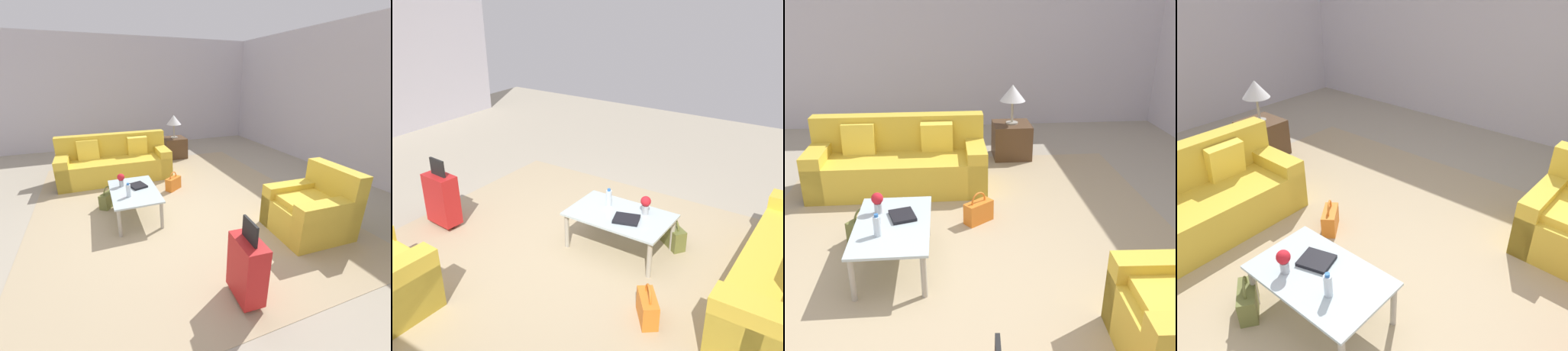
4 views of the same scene
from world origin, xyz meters
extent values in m
plane|color=#A89E89|center=(0.00, 0.00, 0.00)|extent=(12.00, 12.00, 0.00)
cube|color=silver|center=(0.00, 4.06, 1.55)|extent=(10.24, 0.12, 3.10)
cube|color=silver|center=(-5.06, 0.00, 1.55)|extent=(0.12, 8.00, 3.10)
cube|color=tan|center=(-0.60, 0.20, 0.00)|extent=(5.20, 4.40, 0.01)
cube|color=gold|center=(-2.10, -0.60, 0.23)|extent=(0.84, 2.18, 0.45)
cube|color=gold|center=(-2.41, -0.60, 0.45)|extent=(0.22, 2.18, 0.90)
cube|color=gold|center=(-2.10, 0.37, 0.30)|extent=(0.84, 0.24, 0.59)
cube|color=gold|center=(-2.10, -1.57, 0.30)|extent=(0.84, 0.24, 0.59)
cube|color=yellow|center=(-2.25, -0.11, 0.63)|extent=(0.18, 0.40, 0.41)
cube|color=yellow|center=(-2.25, -1.09, 0.63)|extent=(0.15, 0.40, 0.41)
cube|color=gold|center=(0.90, 1.60, 0.22)|extent=(0.90, 0.97, 0.44)
cube|color=gold|center=(0.92, 1.96, 0.45)|extent=(0.86, 0.24, 0.90)
cube|color=gold|center=(1.23, 1.58, 0.30)|extent=(0.24, 0.93, 0.60)
cube|color=gold|center=(0.57, 1.62, 0.30)|extent=(0.24, 0.93, 0.60)
cube|color=yellow|center=(0.90, 1.55, 0.48)|extent=(0.65, 0.69, 0.08)
cube|color=silver|center=(-0.40, -0.50, 0.42)|extent=(1.09, 0.67, 0.02)
cylinder|color=#ADA899|center=(-0.89, -0.22, 0.20)|extent=(0.05, 0.05, 0.40)
cylinder|color=#ADA899|center=(0.09, -0.22, 0.20)|extent=(0.05, 0.05, 0.40)
cylinder|color=#ADA899|center=(-0.89, -0.78, 0.20)|extent=(0.05, 0.05, 0.40)
cylinder|color=#ADA899|center=(0.09, -0.78, 0.20)|extent=(0.05, 0.05, 0.40)
cylinder|color=silver|center=(-0.20, -0.60, 0.52)|extent=(0.06, 0.06, 0.18)
cylinder|color=#2D6BBC|center=(-0.20, -0.60, 0.62)|extent=(0.04, 0.04, 0.02)
cube|color=black|center=(-0.52, -0.42, 0.44)|extent=(0.31, 0.28, 0.03)
cylinder|color=#B2B7BC|center=(-0.62, -0.65, 0.48)|extent=(0.07, 0.07, 0.10)
sphere|color=red|center=(-0.62, -0.65, 0.58)|extent=(0.11, 0.11, 0.11)
cube|color=#513823|center=(-3.20, 1.00, 0.26)|extent=(0.56, 0.56, 0.52)
cylinder|color=#ADA899|center=(-3.20, 1.00, 0.54)|extent=(0.18, 0.18, 0.02)
cylinder|color=#ADA899|center=(-3.20, 1.00, 0.71)|extent=(0.04, 0.04, 0.32)
cone|color=white|center=(-3.20, 1.00, 0.99)|extent=(0.38, 0.38, 0.24)
cube|color=red|center=(1.60, 0.20, 0.35)|extent=(0.41, 0.25, 0.60)
cube|color=black|center=(1.60, 0.20, 0.75)|extent=(0.24, 0.04, 0.20)
cylinder|color=black|center=(1.46, 0.21, 0.03)|extent=(0.02, 0.05, 0.05)
cylinder|color=black|center=(1.74, 0.19, 0.03)|extent=(0.02, 0.05, 0.05)
cube|color=orange|center=(-1.15, 0.33, 0.12)|extent=(0.30, 0.34, 0.24)
torus|color=orange|center=(-1.15, 0.33, 0.26)|extent=(0.13, 0.17, 0.20)
cube|color=olive|center=(-0.87, -0.87, 0.12)|extent=(0.34, 0.30, 0.24)
torus|color=olive|center=(-0.87, -0.87, 0.26)|extent=(0.17, 0.13, 0.20)
camera|label=1|loc=(3.23, -0.96, 2.00)|focal=24.00mm
camera|label=2|loc=(-2.33, 3.07, 2.67)|focal=40.00mm
camera|label=3|loc=(3.06, -0.01, 2.32)|focal=40.00mm
camera|label=4|loc=(1.28, -1.90, 2.50)|focal=35.00mm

